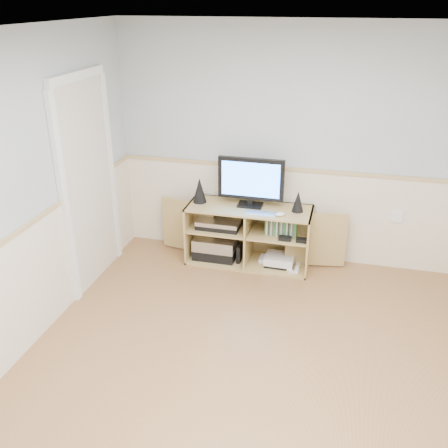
{
  "coord_description": "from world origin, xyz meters",
  "views": [
    {
      "loc": [
        0.42,
        -2.8,
        2.69
      ],
      "look_at": [
        -0.59,
        1.2,
        0.79
      ],
      "focal_mm": 40.0,
      "sensor_mm": 36.0,
      "label": 1
    }
  ],
  "objects_px": {
    "game_consoles": "(279,260)",
    "media_cabinet": "(250,232)",
    "monitor": "(251,180)",
    "keyboard": "(261,213)"
  },
  "relations": [
    {
      "from": "game_consoles",
      "to": "media_cabinet",
      "type": "bearing_deg",
      "value": 168.34
    },
    {
      "from": "media_cabinet",
      "to": "keyboard",
      "type": "distance_m",
      "value": 0.41
    },
    {
      "from": "monitor",
      "to": "keyboard",
      "type": "bearing_deg",
      "value": -52.02
    },
    {
      "from": "monitor",
      "to": "game_consoles",
      "type": "distance_m",
      "value": 0.93
    },
    {
      "from": "media_cabinet",
      "to": "keyboard",
      "type": "bearing_deg",
      "value": -53.37
    },
    {
      "from": "game_consoles",
      "to": "monitor",
      "type": "bearing_deg",
      "value": 169.86
    },
    {
      "from": "media_cabinet",
      "to": "game_consoles",
      "type": "xyz_separation_m",
      "value": [
        0.34,
        -0.07,
        -0.26
      ]
    },
    {
      "from": "monitor",
      "to": "keyboard",
      "type": "height_order",
      "value": "monitor"
    },
    {
      "from": "media_cabinet",
      "to": "monitor",
      "type": "bearing_deg",
      "value": -90.0
    },
    {
      "from": "monitor",
      "to": "keyboard",
      "type": "distance_m",
      "value": 0.37
    }
  ]
}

